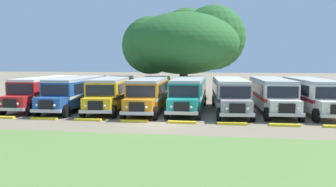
{
  "coord_description": "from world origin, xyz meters",
  "views": [
    {
      "loc": [
        4.16,
        -22.39,
        4.25
      ],
      "look_at": [
        0.0,
        4.98,
        1.6
      ],
      "focal_mm": 35.46,
      "sensor_mm": 36.0,
      "label": 1
    }
  ],
  "objects_px": {
    "parked_bus_slot_1": "(77,91)",
    "parked_bus_slot_6": "(271,93)",
    "parked_bus_slot_5": "(230,93)",
    "parked_bus_slot_0": "(46,90)",
    "parked_bus_slot_2": "(112,92)",
    "broad_shade_tree": "(186,42)",
    "parked_bus_slot_4": "(189,92)",
    "parked_bus_slot_3": "(150,92)",
    "parked_bus_slot_7": "(311,94)"
  },
  "relations": [
    {
      "from": "parked_bus_slot_2",
      "to": "broad_shade_tree",
      "type": "bearing_deg",
      "value": 145.88
    },
    {
      "from": "parked_bus_slot_1",
      "to": "parked_bus_slot_5",
      "type": "xyz_separation_m",
      "value": [
        13.72,
        0.26,
        0.0
      ]
    },
    {
      "from": "parked_bus_slot_3",
      "to": "parked_bus_slot_6",
      "type": "relative_size",
      "value": 1.0
    },
    {
      "from": "parked_bus_slot_2",
      "to": "parked_bus_slot_7",
      "type": "bearing_deg",
      "value": 85.91
    },
    {
      "from": "parked_bus_slot_3",
      "to": "parked_bus_slot_5",
      "type": "height_order",
      "value": "same"
    },
    {
      "from": "parked_bus_slot_1",
      "to": "broad_shade_tree",
      "type": "height_order",
      "value": "broad_shade_tree"
    },
    {
      "from": "parked_bus_slot_1",
      "to": "parked_bus_slot_4",
      "type": "distance_m",
      "value": 10.23
    },
    {
      "from": "parked_bus_slot_4",
      "to": "parked_bus_slot_1",
      "type": "bearing_deg",
      "value": -86.73
    },
    {
      "from": "parked_bus_slot_0",
      "to": "broad_shade_tree",
      "type": "bearing_deg",
      "value": 129.14
    },
    {
      "from": "parked_bus_slot_0",
      "to": "parked_bus_slot_1",
      "type": "bearing_deg",
      "value": 81.4
    },
    {
      "from": "parked_bus_slot_6",
      "to": "broad_shade_tree",
      "type": "bearing_deg",
      "value": -142.17
    },
    {
      "from": "parked_bus_slot_1",
      "to": "parked_bus_slot_3",
      "type": "height_order",
      "value": "same"
    },
    {
      "from": "parked_bus_slot_0",
      "to": "parked_bus_slot_2",
      "type": "bearing_deg",
      "value": 86.58
    },
    {
      "from": "parked_bus_slot_1",
      "to": "parked_bus_slot_2",
      "type": "bearing_deg",
      "value": 91.92
    },
    {
      "from": "parked_bus_slot_4",
      "to": "parked_bus_slot_5",
      "type": "bearing_deg",
      "value": 86.35
    },
    {
      "from": "parked_bus_slot_3",
      "to": "parked_bus_slot_5",
      "type": "xyz_separation_m",
      "value": [
        6.88,
        0.35,
        0.0
      ]
    },
    {
      "from": "parked_bus_slot_2",
      "to": "parked_bus_slot_4",
      "type": "bearing_deg",
      "value": 86.7
    },
    {
      "from": "parked_bus_slot_1",
      "to": "broad_shade_tree",
      "type": "xyz_separation_m",
      "value": [
        8.95,
        10.8,
        5.02
      ]
    },
    {
      "from": "parked_bus_slot_4",
      "to": "broad_shade_tree",
      "type": "distance_m",
      "value": 11.52
    },
    {
      "from": "parked_bus_slot_2",
      "to": "parked_bus_slot_5",
      "type": "relative_size",
      "value": 1.01
    },
    {
      "from": "parked_bus_slot_6",
      "to": "broad_shade_tree",
      "type": "distance_m",
      "value": 13.94
    },
    {
      "from": "parked_bus_slot_1",
      "to": "parked_bus_slot_6",
      "type": "bearing_deg",
      "value": 91.47
    },
    {
      "from": "parked_bus_slot_5",
      "to": "parked_bus_slot_7",
      "type": "relative_size",
      "value": 1.0
    },
    {
      "from": "parked_bus_slot_2",
      "to": "broad_shade_tree",
      "type": "xyz_separation_m",
      "value": [
        5.67,
        10.63,
        5.02
      ]
    },
    {
      "from": "parked_bus_slot_0",
      "to": "parked_bus_slot_7",
      "type": "xyz_separation_m",
      "value": [
        23.72,
        0.35,
        0.0
      ]
    },
    {
      "from": "parked_bus_slot_5",
      "to": "parked_bus_slot_6",
      "type": "relative_size",
      "value": 1.0
    },
    {
      "from": "parked_bus_slot_2",
      "to": "parked_bus_slot_5",
      "type": "bearing_deg",
      "value": 84.4
    },
    {
      "from": "parked_bus_slot_6",
      "to": "broad_shade_tree",
      "type": "xyz_separation_m",
      "value": [
        -8.3,
        10.02,
        5.02
      ]
    },
    {
      "from": "parked_bus_slot_1",
      "to": "parked_bus_slot_5",
      "type": "distance_m",
      "value": 13.73
    },
    {
      "from": "parked_bus_slot_0",
      "to": "parked_bus_slot_6",
      "type": "relative_size",
      "value": 1.0
    },
    {
      "from": "parked_bus_slot_4",
      "to": "parked_bus_slot_6",
      "type": "bearing_deg",
      "value": 92.71
    },
    {
      "from": "parked_bus_slot_2",
      "to": "parked_bus_slot_7",
      "type": "distance_m",
      "value": 17.22
    },
    {
      "from": "parked_bus_slot_3",
      "to": "parked_bus_slot_2",
      "type": "bearing_deg",
      "value": -96.24
    },
    {
      "from": "parked_bus_slot_2",
      "to": "parked_bus_slot_5",
      "type": "height_order",
      "value": "same"
    },
    {
      "from": "parked_bus_slot_0",
      "to": "parked_bus_slot_7",
      "type": "distance_m",
      "value": 23.72
    },
    {
      "from": "parked_bus_slot_0",
      "to": "parked_bus_slot_4",
      "type": "bearing_deg",
      "value": 89.07
    },
    {
      "from": "parked_bus_slot_3",
      "to": "parked_bus_slot_7",
      "type": "bearing_deg",
      "value": 91.57
    },
    {
      "from": "parked_bus_slot_0",
      "to": "parked_bus_slot_1",
      "type": "relative_size",
      "value": 1.0
    },
    {
      "from": "parked_bus_slot_0",
      "to": "parked_bus_slot_7",
      "type": "bearing_deg",
      "value": 89.5
    },
    {
      "from": "parked_bus_slot_6",
      "to": "broad_shade_tree",
      "type": "relative_size",
      "value": 0.74
    },
    {
      "from": "parked_bus_slot_4",
      "to": "broad_shade_tree",
      "type": "xyz_separation_m",
      "value": [
        -1.27,
        10.29,
        5.02
      ]
    },
    {
      "from": "parked_bus_slot_2",
      "to": "parked_bus_slot_4",
      "type": "relative_size",
      "value": 1.01
    },
    {
      "from": "parked_bus_slot_0",
      "to": "broad_shade_tree",
      "type": "relative_size",
      "value": 0.74
    },
    {
      "from": "parked_bus_slot_2",
      "to": "parked_bus_slot_3",
      "type": "relative_size",
      "value": 1.01
    },
    {
      "from": "parked_bus_slot_4",
      "to": "broad_shade_tree",
      "type": "relative_size",
      "value": 0.74
    },
    {
      "from": "parked_bus_slot_4",
      "to": "parked_bus_slot_5",
      "type": "height_order",
      "value": "same"
    },
    {
      "from": "parked_bus_slot_1",
      "to": "parked_bus_slot_6",
      "type": "height_order",
      "value": "same"
    },
    {
      "from": "parked_bus_slot_0",
      "to": "parked_bus_slot_5",
      "type": "xyz_separation_m",
      "value": [
        16.96,
        -0.16,
        0.0
      ]
    },
    {
      "from": "parked_bus_slot_0",
      "to": "parked_bus_slot_7",
      "type": "relative_size",
      "value": 1.0
    },
    {
      "from": "parked_bus_slot_3",
      "to": "broad_shade_tree",
      "type": "relative_size",
      "value": 0.74
    }
  ]
}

